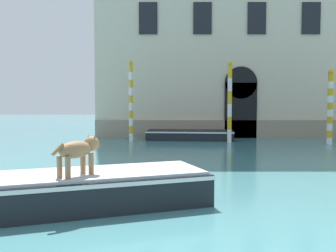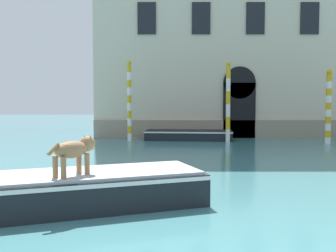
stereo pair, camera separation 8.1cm
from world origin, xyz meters
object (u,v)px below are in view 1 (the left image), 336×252
Objects in this scene: mooring_pole_0 at (228,102)px; mooring_pole_2 at (328,106)px; mooring_pole_3 at (129,101)px; boat_moored_near_palazzo at (188,135)px; dog_on_deck at (77,150)px; boat_foreground at (54,191)px.

mooring_pole_0 reaches higher than mooring_pole_2.
mooring_pole_2 is at bearing -8.95° from mooring_pole_3.
boat_moored_near_palazzo is at bearing 148.68° from mooring_pole_0.
dog_on_deck is 13.95m from mooring_pole_0.
boat_moored_near_palazzo is 7.41m from mooring_pole_2.
boat_moored_near_palazzo is at bearing 161.44° from mooring_pole_2.
mooring_pole_2 is 10.22m from mooring_pole_3.
mooring_pole_3 is (0.26, 13.38, 1.80)m from boat_foreground.
boat_moored_near_palazzo is at bearing 12.40° from mooring_pole_3.
dog_on_deck is at bearing -111.09° from mooring_pole_0.
mooring_pole_2 is 0.87× the size of mooring_pole_3.
dog_on_deck is at bearing -96.09° from boat_moored_near_palazzo.
mooring_pole_0 is (5.01, 12.98, 0.91)m from dog_on_deck.
mooring_pole_2 reaches higher than dog_on_deck.
mooring_pole_3 reaches higher than boat_moored_near_palazzo.
dog_on_deck is (0.49, -0.12, 0.85)m from boat_foreground.
mooring_pole_3 reaches higher than dog_on_deck.
dog_on_deck is at bearing -129.62° from mooring_pole_2.
boat_moored_near_palazzo is at bearing 22.89° from dog_on_deck.
boat_foreground is 0.99m from dog_on_deck.
dog_on_deck is at bearing -88.98° from mooring_pole_3.
mooring_pole_0 is at bearing -25.48° from boat_moored_near_palazzo.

